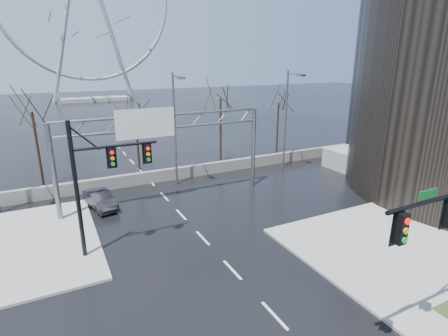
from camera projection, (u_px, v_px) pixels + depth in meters
ground at (275, 315)px, 15.64m from camera, size 260.00×260.00×0.00m
sidewalk_right_ext at (389, 243)px, 21.66m from camera, size 12.00×10.00×0.15m
sidewalk_far at (9, 249)px, 21.06m from camera, size 10.00×12.00×0.15m
barrier_wall at (151, 177)px, 32.50m from camera, size 52.00×0.50×1.10m
signal_mast_far at (97, 176)px, 19.30m from camera, size 4.72×0.41×8.00m
sign_gantry at (161, 139)px, 26.68m from camera, size 16.36×0.40×7.60m
streetlight_mid at (176, 121)px, 30.23m from camera, size 0.50×2.55×10.00m
streetlight_right at (288, 112)px, 35.44m from camera, size 0.50×2.55×10.00m
tree_left at (33, 121)px, 29.98m from camera, size 3.75×3.75×7.50m
tree_center at (136, 121)px, 34.97m from camera, size 3.25×3.25×6.50m
tree_right at (221, 106)px, 37.72m from camera, size 3.90×3.90×7.80m
tree_far_right at (278, 109)px, 41.85m from camera, size 3.40×3.40×6.80m
ferris_wheel at (85, 0)px, 90.99m from camera, size 45.00×6.00×50.91m
car at (100, 200)px, 26.90m from camera, size 2.22×4.30×1.35m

